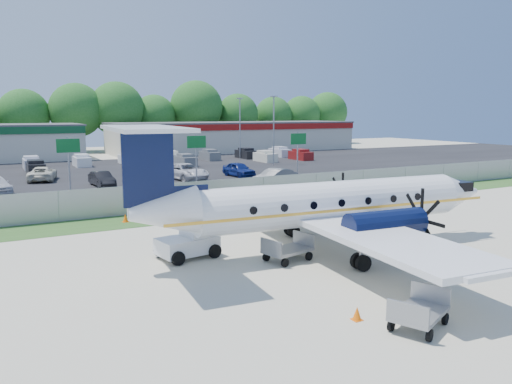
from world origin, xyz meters
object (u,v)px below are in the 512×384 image
aircraft (325,203)px  pushback_tug (190,242)px  baggage_cart_far (288,249)px  baggage_cart_near (419,312)px

aircraft → pushback_tug: (-6.35, 2.26, -1.74)m
baggage_cart_far → pushback_tug: bearing=143.9°
aircraft → baggage_cart_far: size_ratio=8.20×
baggage_cart_near → baggage_cart_far: baggage_cart_far is taller
pushback_tug → baggage_cart_far: pushback_tug is taller
aircraft → baggage_cart_far: 3.19m
pushback_tug → baggage_cart_far: size_ratio=1.20×
baggage_cart_far → baggage_cart_near: bearing=-91.4°
baggage_cart_near → pushback_tug: bearing=108.1°
pushback_tug → baggage_cart_near: pushback_tug is taller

